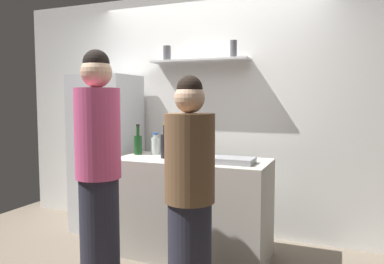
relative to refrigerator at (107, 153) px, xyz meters
name	(u,v)px	position (x,y,z in m)	size (l,w,h in m)	color
back_wall_assembly	(210,113)	(1.07, 0.40, 0.45)	(4.80, 0.32, 2.60)	white
refrigerator	(107,153)	(0.00, 0.00, 0.00)	(0.64, 0.60, 1.71)	silver
counter	(192,207)	(1.15, -0.32, -0.40)	(1.41, 0.64, 0.90)	#B7B2A8
baking_pan	(234,161)	(1.58, -0.41, 0.07)	(0.34, 0.24, 0.05)	gray
utensil_holder	(196,152)	(1.18, -0.29, 0.11)	(0.11, 0.11, 0.21)	#B2B2B7
wine_bottle_dark_glass	(165,145)	(0.90, -0.36, 0.17)	(0.08, 0.08, 0.33)	black
wine_bottle_pale_glass	(181,148)	(1.09, -0.42, 0.16)	(0.07, 0.07, 0.29)	#B2BFB2
wine_bottle_amber_glass	(186,144)	(1.05, -0.20, 0.17)	(0.08, 0.08, 0.31)	#472814
wine_bottle_green_glass	(138,144)	(0.54, -0.24, 0.15)	(0.08, 0.08, 0.30)	#19471E
water_bottle_plastic	(156,145)	(0.70, -0.17, 0.14)	(0.09, 0.09, 0.22)	silver
person_pink_top	(98,170)	(0.73, -1.15, 0.05)	(0.34, 0.34, 1.81)	#262633
person_brown_jacket	(190,197)	(1.48, -1.18, -0.07)	(0.34, 0.34, 1.60)	#262633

